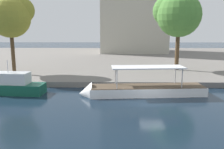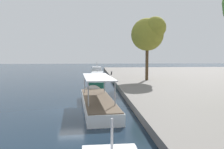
% 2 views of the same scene
% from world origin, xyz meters
% --- Properties ---
extents(ground_plane, '(220.00, 220.00, 0.00)m').
position_xyz_m(ground_plane, '(0.00, 0.00, 0.00)').
color(ground_plane, '#142333').
extents(dock_promenade, '(120.00, 55.00, 0.70)m').
position_xyz_m(dock_promenade, '(0.00, 33.37, 0.35)').
color(dock_promenade, slate).
rests_on(dock_promenade, ground_plane).
extents(motor_yacht_1, '(9.53, 2.95, 4.54)m').
position_xyz_m(motor_yacht_1, '(-16.52, 2.92, 0.65)').
color(motor_yacht_1, '#14513D').
rests_on(motor_yacht_1, ground_plane).
extents(tour_boat_2, '(14.12, 3.83, 4.20)m').
position_xyz_m(tour_boat_2, '(-1.19, 2.52, 0.41)').
color(tour_boat_2, white).
rests_on(tour_boat_2, ground_plane).
extents(tree_0, '(6.18, 5.86, 11.15)m').
position_xyz_m(tree_0, '(-19.01, 12.11, 8.93)').
color(tree_0, '#4C3823').
rests_on(tree_0, dock_promenade).
extents(tree_3, '(7.46, 7.01, 12.24)m').
position_xyz_m(tree_3, '(5.84, 15.88, 9.62)').
color(tree_3, '#4C3823').
rests_on(tree_3, dock_promenade).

